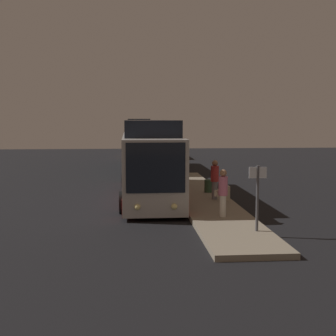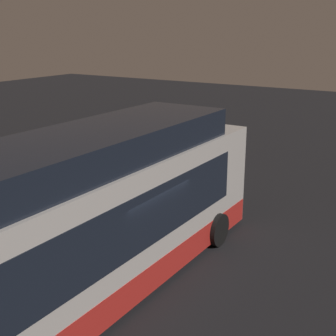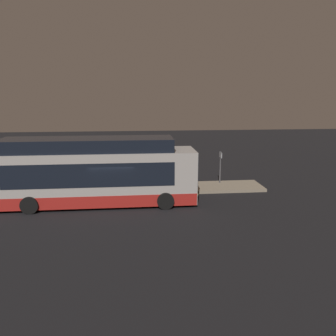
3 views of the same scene
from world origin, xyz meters
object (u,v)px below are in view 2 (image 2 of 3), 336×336
Objects in this scene: passenger_boarding at (145,169)px; suitcase at (53,214)px; passenger_waiting at (56,199)px; sign_post at (164,143)px; bus_lead at (89,225)px.

passenger_boarding is 3.84m from suitcase.
passenger_waiting is 6.39m from sign_post.
sign_post is (6.37, 0.27, 0.36)m from passenger_waiting.
bus_lead is 12.82× the size of suitcase.
bus_lead is at bearing -121.93° from suitcase.
bus_lead is 8.91m from sign_post.
passenger_boarding reaches higher than suitcase.
sign_post is (6.07, -0.25, 1.04)m from suitcase.
bus_lead is at bearing 166.71° from passenger_waiting.
passenger_boarding is at bearing 23.89° from bus_lead.
suitcase is (-3.66, 0.94, -0.69)m from passenger_boarding.
sign_post reaches higher than passenger_boarding.
suitcase is at bearing 58.07° from bus_lead.
bus_lead is 6.25× the size of passenger_boarding.
passenger_waiting is 0.91m from suitcase.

